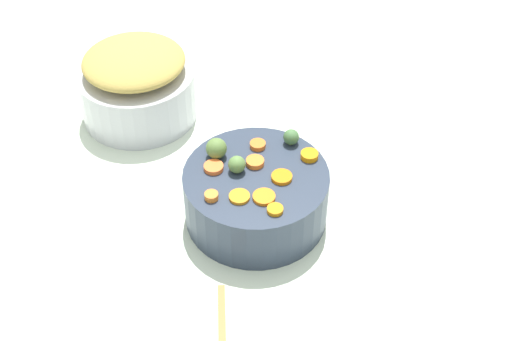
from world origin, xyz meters
TOP-DOWN VIEW (x-y plane):
  - tabletop at (0.00, 0.00)m, footprint 2.40×2.40m
  - serving_bowl_carrots at (0.01, -0.05)m, footprint 0.27×0.27m
  - metal_pot at (-0.27, -0.35)m, footprint 0.25×0.25m
  - stuffing_mound at (-0.27, -0.35)m, footprint 0.22×0.22m
  - carrot_slice_0 at (-0.07, -0.06)m, footprint 0.04×0.04m
  - carrot_slice_1 at (0.01, -0.01)m, footprint 0.05×0.05m
  - carrot_slice_2 at (0.00, -0.13)m, footprint 0.05×0.05m
  - carrot_slice_3 at (0.07, -0.08)m, footprint 0.04×0.04m
  - carrot_slice_4 at (-0.02, -0.06)m, footprint 0.04×0.04m
  - carrot_slice_5 at (0.09, -0.01)m, footprint 0.04×0.04m
  - carrot_slice_6 at (0.06, -0.03)m, footprint 0.05×0.05m
  - carrot_slice_7 at (0.07, -0.12)m, footprint 0.03×0.03m
  - carrot_slice_8 at (-0.05, 0.04)m, footprint 0.04×0.04m
  - brussels_sprout_0 at (-0.00, -0.09)m, footprint 0.03×0.03m
  - brussels_sprout_1 at (-0.03, -0.13)m, footprint 0.04×0.04m
  - brussels_sprout_2 at (-0.09, 0.00)m, footprint 0.03×0.03m

SIDE VIEW (x-z plane):
  - tabletop at x=0.00m, z-range 0.00..0.02m
  - serving_bowl_carrots at x=0.01m, z-range 0.02..0.13m
  - metal_pot at x=-0.27m, z-range 0.02..0.13m
  - carrot_slice_3 at x=0.07m, z-range 0.13..0.13m
  - carrot_slice_6 at x=0.06m, z-range 0.13..0.13m
  - carrot_slice_1 at x=0.01m, z-range 0.13..0.14m
  - carrot_slice_5 at x=0.09m, z-range 0.13..0.14m
  - carrot_slice_2 at x=0.00m, z-range 0.13..0.14m
  - carrot_slice_0 at x=-0.07m, z-range 0.13..0.14m
  - carrot_slice_4 at x=-0.02m, z-range 0.13..0.14m
  - carrot_slice_8 at x=-0.05m, z-range 0.13..0.14m
  - carrot_slice_7 at x=0.07m, z-range 0.13..0.14m
  - brussels_sprout_2 at x=-0.09m, z-range 0.13..0.16m
  - brussels_sprout_0 at x=0.00m, z-range 0.13..0.16m
  - brussels_sprout_1 at x=-0.03m, z-range 0.13..0.17m
  - stuffing_mound at x=-0.27m, z-range 0.13..0.19m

